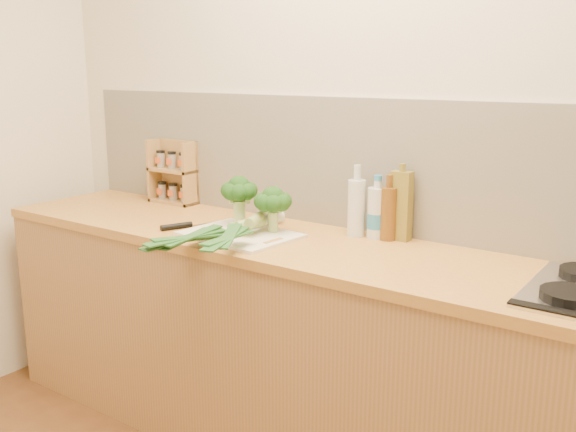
% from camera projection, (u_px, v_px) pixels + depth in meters
% --- Properties ---
extents(room_shell, '(3.50, 3.50, 3.50)m').
position_uv_depth(room_shell, '(369.00, 166.00, 2.58)').
color(room_shell, beige).
rests_on(room_shell, ground).
extents(counter, '(3.20, 0.62, 0.90)m').
position_uv_depth(counter, '(329.00, 357.00, 2.51)').
color(counter, '#A37444').
rests_on(counter, ground).
extents(chopping_board, '(0.46, 0.36, 0.01)m').
position_uv_depth(chopping_board, '(240.00, 235.00, 2.55)').
color(chopping_board, white).
rests_on(chopping_board, counter).
extents(broccoli_left, '(0.15, 0.15, 0.21)m').
position_uv_depth(broccoli_left, '(239.00, 191.00, 2.65)').
color(broccoli_left, '#A8C472').
rests_on(broccoli_left, chopping_board).
extents(broccoli_right, '(0.15, 0.15, 0.19)m').
position_uv_depth(broccoli_right, '(273.00, 201.00, 2.54)').
color(broccoli_right, '#A8C472').
rests_on(broccoli_right, chopping_board).
extents(leek_front, '(0.14, 0.73, 0.04)m').
position_uv_depth(leek_front, '(234.00, 227.00, 2.55)').
color(leek_front, white).
rests_on(leek_front, chopping_board).
extents(leek_mid, '(0.18, 0.64, 0.04)m').
position_uv_depth(leek_mid, '(234.00, 227.00, 2.48)').
color(leek_mid, white).
rests_on(leek_mid, chopping_board).
extents(leek_back, '(0.24, 0.60, 0.04)m').
position_uv_depth(leek_back, '(247.00, 225.00, 2.44)').
color(leek_back, white).
rests_on(leek_back, chopping_board).
extents(chefs_knife, '(0.17, 0.32, 0.02)m').
position_uv_depth(chefs_knife, '(186.00, 226.00, 2.69)').
color(chefs_knife, silver).
rests_on(chefs_knife, counter).
extents(spice_rack, '(0.26, 0.10, 0.31)m').
position_uv_depth(spice_rack, '(175.00, 176.00, 3.16)').
color(spice_rack, '#A57F47').
rests_on(spice_rack, counter).
extents(oil_tin, '(0.08, 0.05, 0.30)m').
position_uv_depth(oil_tin, '(401.00, 205.00, 2.47)').
color(oil_tin, olive).
rests_on(oil_tin, counter).
extents(glass_bottle, '(0.07, 0.07, 0.29)m').
position_uv_depth(glass_bottle, '(356.00, 207.00, 2.54)').
color(glass_bottle, silver).
rests_on(glass_bottle, counter).
extents(amber_bottle, '(0.06, 0.06, 0.26)m').
position_uv_depth(amber_bottle, '(389.00, 213.00, 2.48)').
color(amber_bottle, brown).
rests_on(amber_bottle, counter).
extents(water_bottle, '(0.08, 0.08, 0.23)m').
position_uv_depth(water_bottle, '(377.00, 214.00, 2.51)').
color(water_bottle, silver).
rests_on(water_bottle, counter).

